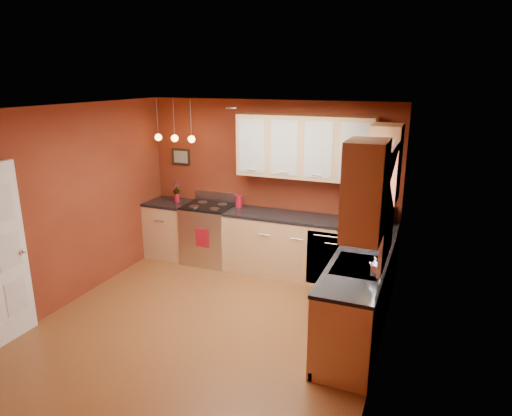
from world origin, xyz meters
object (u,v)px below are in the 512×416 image
at_px(red_canister, 239,201).
at_px(coffee_maker, 389,216).
at_px(sink, 358,267).
at_px(gas_range, 209,233).
at_px(soap_pump, 374,267).

bearing_deg(red_canister, coffee_maker, 0.18).
height_order(sink, coffee_maker, sink).
distance_m(gas_range, red_canister, 0.74).
height_order(sink, soap_pump, sink).
relative_size(gas_range, soap_pump, 5.28).
distance_m(gas_range, sink, 3.05).
height_order(red_canister, coffee_maker, coffee_maker).
bearing_deg(gas_range, sink, -29.78).
distance_m(gas_range, soap_pump, 3.37).
bearing_deg(sink, gas_range, 150.22).
xyz_separation_m(sink, coffee_maker, (0.15, 1.64, 0.14)).
distance_m(gas_range, coffee_maker, 2.83).
height_order(coffee_maker, soap_pump, coffee_maker).
height_order(gas_range, coffee_maker, coffee_maker).
xyz_separation_m(red_canister, coffee_maker, (2.30, 0.01, 0.01)).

